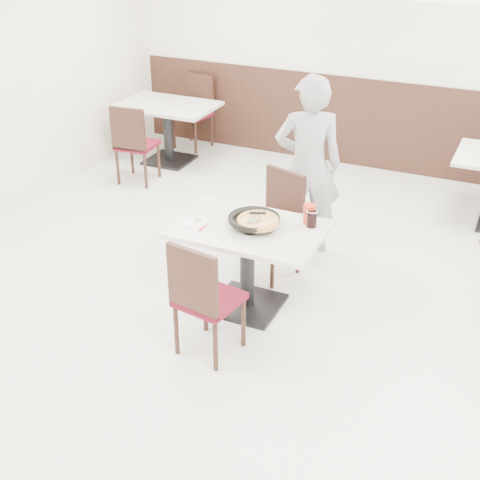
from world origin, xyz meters
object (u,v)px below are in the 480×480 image
at_px(red_cup, 309,214).
at_px(cola_glass, 312,219).
at_px(chair_far, 271,227).
at_px(pizza_pan, 254,222).
at_px(diner_person, 308,166).
at_px(bg_table_left, 168,133).
at_px(bg_chair_left_far, 192,113).
at_px(main_table, 247,268).
at_px(pizza, 258,222).
at_px(chair_near, 209,297).
at_px(side_plate, 195,223).
at_px(bg_chair_left_near, 137,143).

bearing_deg(red_cup, cola_glass, -52.48).
bearing_deg(chair_far, red_cup, 163.44).
height_order(pizza_pan, diner_person, diner_person).
xyz_separation_m(pizza_pan, red_cup, (0.37, 0.25, 0.04)).
relative_size(bg_table_left, bg_chair_left_far, 1.26).
height_order(main_table, bg_table_left, same).
xyz_separation_m(main_table, red_cup, (0.42, 0.27, 0.45)).
height_order(chair_far, pizza, chair_far).
bearing_deg(red_cup, main_table, -147.62).
distance_m(chair_far, cola_glass, 0.70).
bearing_deg(main_table, chair_near, -91.02).
distance_m(chair_near, diner_person, 1.87).
bearing_deg(bg_table_left, cola_glass, -41.67).
bearing_deg(side_plate, bg_chair_left_near, 132.26).
distance_m(main_table, chair_near, 0.66).
relative_size(chair_far, pizza, 2.89).
height_order(pizza_pan, side_plate, pizza_pan).
relative_size(chair_near, chair_far, 1.00).
bearing_deg(diner_person, pizza, 65.43).
height_order(main_table, pizza_pan, pizza_pan).
bearing_deg(cola_glass, chair_far, 143.26).
bearing_deg(pizza, chair_far, 101.96).
xyz_separation_m(main_table, side_plate, (-0.40, -0.13, 0.38)).
height_order(chair_near, side_plate, chair_near).
bearing_deg(chair_far, bg_table_left, -24.31).
bearing_deg(cola_glass, bg_chair_left_near, 147.84).
distance_m(pizza_pan, pizza, 0.05).
distance_m(chair_far, bg_chair_left_near, 2.62).
height_order(diner_person, bg_table_left, diner_person).
bearing_deg(pizza, pizza_pan, 153.58).
distance_m(red_cup, bg_table_left, 3.62).
bearing_deg(bg_chair_left_near, bg_table_left, 84.08).
bearing_deg(bg_table_left, red_cup, -41.48).
distance_m(cola_glass, bg_chair_left_far, 4.07).
distance_m(red_cup, diner_person, 0.96).
bearing_deg(chair_near, pizza_pan, 94.65).
height_order(pizza_pan, pizza, pizza).
xyz_separation_m(chair_far, side_plate, (-0.37, -0.71, 0.28)).
relative_size(side_plate, bg_chair_left_far, 0.21).
height_order(main_table, bg_chair_left_near, bg_chair_left_near).
height_order(pizza_pan, cola_glass, cola_glass).
distance_m(main_table, pizza_pan, 0.42).
bearing_deg(chair_far, main_table, 111.67).
xyz_separation_m(pizza_pan, bg_chair_left_near, (-2.33, 1.92, -0.32)).
xyz_separation_m(pizza_pan, pizza, (0.04, -0.02, 0.02)).
bearing_deg(red_cup, bg_chair_left_far, 131.81).
distance_m(side_plate, diner_person, 1.39).
height_order(main_table, diner_person, diner_person).
relative_size(chair_far, bg_table_left, 0.79).
distance_m(bg_table_left, bg_chair_left_near, 0.72).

